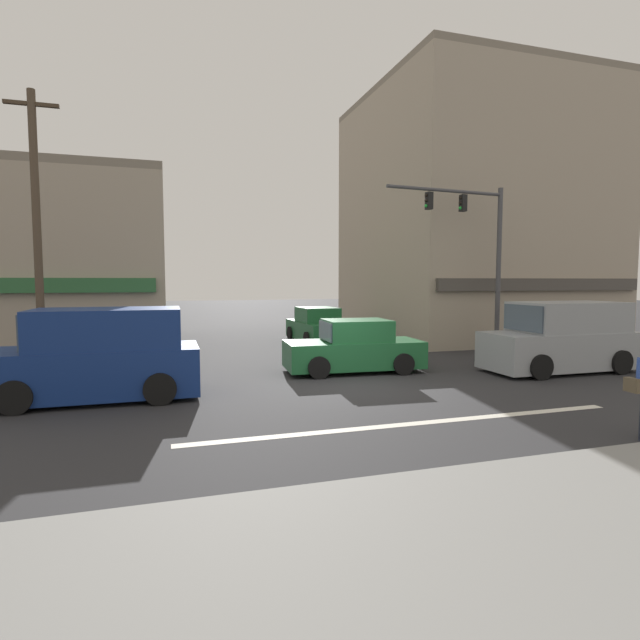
{
  "coord_description": "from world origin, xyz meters",
  "views": [
    {
      "loc": [
        -4.54,
        -11.95,
        2.74
      ],
      "look_at": [
        -0.2,
        2.0,
        1.6
      ],
      "focal_mm": 28.0,
      "sensor_mm": 36.0,
      "label": 1
    }
  ],
  "objects_px": {
    "van_crossing_leftbound": "(561,339)",
    "traffic_light_mast": "(478,242)",
    "sedan_approaching_near": "(354,348)",
    "sedan_parked_curbside": "(317,327)",
    "utility_pole_near_left": "(37,230)",
    "van_crossing_center": "(99,357)"
  },
  "relations": [
    {
      "from": "van_crossing_leftbound",
      "to": "traffic_light_mast",
      "type": "bearing_deg",
      "value": 95.86
    },
    {
      "from": "sedan_approaching_near",
      "to": "sedan_parked_curbside",
      "type": "bearing_deg",
      "value": 82.05
    },
    {
      "from": "traffic_light_mast",
      "to": "sedan_approaching_near",
      "type": "relative_size",
      "value": 1.47
    },
    {
      "from": "utility_pole_near_left",
      "to": "van_crossing_leftbound",
      "type": "distance_m",
      "value": 15.68
    },
    {
      "from": "traffic_light_mast",
      "to": "van_crossing_leftbound",
      "type": "height_order",
      "value": "traffic_light_mast"
    },
    {
      "from": "van_crossing_center",
      "to": "van_crossing_leftbound",
      "type": "xyz_separation_m",
      "value": [
        12.93,
        -0.21,
        0.0
      ]
    },
    {
      "from": "sedan_approaching_near",
      "to": "van_crossing_center",
      "type": "bearing_deg",
      "value": -166.84
    },
    {
      "from": "traffic_light_mast",
      "to": "van_crossing_center",
      "type": "bearing_deg",
      "value": -164.03
    },
    {
      "from": "van_crossing_center",
      "to": "sedan_approaching_near",
      "type": "relative_size",
      "value": 1.1
    },
    {
      "from": "utility_pole_near_left",
      "to": "van_crossing_leftbound",
      "type": "xyz_separation_m",
      "value": [
        14.87,
        -3.83,
        -3.17
      ]
    },
    {
      "from": "utility_pole_near_left",
      "to": "sedan_parked_curbside",
      "type": "relative_size",
      "value": 1.93
    },
    {
      "from": "utility_pole_near_left",
      "to": "sedan_approaching_near",
      "type": "bearing_deg",
      "value": -12.79
    },
    {
      "from": "van_crossing_center",
      "to": "utility_pole_near_left",
      "type": "bearing_deg",
      "value": 118.19
    },
    {
      "from": "traffic_light_mast",
      "to": "sedan_parked_curbside",
      "type": "relative_size",
      "value": 1.49
    },
    {
      "from": "sedan_approaching_near",
      "to": "traffic_light_mast",
      "type": "bearing_deg",
      "value": 19.31
    },
    {
      "from": "sedan_parked_curbside",
      "to": "van_crossing_leftbound",
      "type": "height_order",
      "value": "van_crossing_leftbound"
    },
    {
      "from": "utility_pole_near_left",
      "to": "van_crossing_center",
      "type": "relative_size",
      "value": 1.74
    },
    {
      "from": "sedan_parked_curbside",
      "to": "van_crossing_center",
      "type": "xyz_separation_m",
      "value": [
        -7.9,
        -8.75,
        0.29
      ]
    },
    {
      "from": "sedan_parked_curbside",
      "to": "van_crossing_leftbound",
      "type": "bearing_deg",
      "value": -60.71
    },
    {
      "from": "sedan_approaching_near",
      "to": "van_crossing_leftbound",
      "type": "distance_m",
      "value": 6.3
    },
    {
      "from": "traffic_light_mast",
      "to": "sedan_parked_curbside",
      "type": "distance_m",
      "value": 7.76
    },
    {
      "from": "utility_pole_near_left",
      "to": "sedan_parked_curbside",
      "type": "height_order",
      "value": "utility_pole_near_left"
    }
  ]
}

